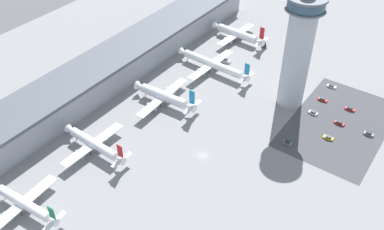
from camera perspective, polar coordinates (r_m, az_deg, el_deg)
name	(u,v)px	position (r m, az deg, el deg)	size (l,w,h in m)	color
ground_plane	(203,155)	(180.61, 1.42, -5.40)	(1000.00, 1000.00, 0.00)	gray
terminal_building	(83,85)	(213.66, -14.28, 3.86)	(259.92, 25.00, 14.93)	#9399A3
control_tower	(299,48)	(198.18, 14.02, 8.68)	(17.50, 17.50, 60.94)	#ADB2BC
parking_lot_surface	(339,124)	(207.05, 19.02, -1.14)	(64.00, 40.00, 0.01)	#424247
airplane_gate_bravo	(24,203)	(168.97, -21.49, -10.91)	(30.57, 32.90, 11.74)	white
airplane_gate_charlie	(94,144)	(183.86, -12.91, -3.80)	(31.91, 34.05, 12.42)	silver
airplane_gate_delta	(164,97)	(205.44, -3.74, 2.48)	(36.41, 34.65, 14.12)	silver
airplane_gate_echo	(213,64)	(229.48, 2.77, 6.79)	(35.83, 44.89, 12.81)	white
airplane_gate_foxtrot	(237,34)	(259.94, 6.08, 10.70)	(33.37, 35.54, 13.78)	white
service_truck_catering	(264,44)	(257.97, 9.52, 9.34)	(7.92, 6.57, 2.93)	black
service_truck_fuel	(225,60)	(239.63, 4.39, 7.28)	(3.05, 6.69, 2.55)	black
car_grey_coupe	(339,123)	(206.68, 19.06, -1.01)	(2.04, 4.67, 1.57)	black
car_green_van	(313,113)	(209.14, 15.85, 0.29)	(2.10, 4.39, 1.55)	black
car_white_wagon	(328,138)	(197.14, 17.72, -2.90)	(2.08, 4.48, 1.46)	black
car_black_suv	(350,109)	(216.94, 20.32, 0.76)	(2.00, 4.69, 1.51)	black
car_silver_sedan	(287,143)	(189.88, 12.60, -3.63)	(1.98, 4.13, 1.59)	black
car_blue_compact	(323,100)	(219.00, 17.02, 1.99)	(1.91, 4.65, 1.50)	black
car_maroon_suv	(331,86)	(230.01, 18.10, 3.66)	(2.06, 4.70, 1.36)	black
car_red_hatchback	(369,134)	(205.23, 22.50, -2.34)	(1.98, 4.33, 1.59)	black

